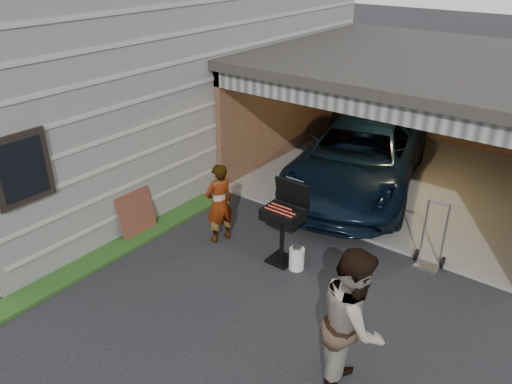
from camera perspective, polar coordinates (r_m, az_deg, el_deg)
ground at (r=7.78m, az=-7.77°, el=-13.66°), size 80.00×80.00×0.00m
house at (r=13.32m, az=-15.15°, el=16.05°), size 7.00×11.00×5.50m
groundcover_strip at (r=8.83m, az=-23.14°, el=-10.13°), size 0.50×8.00×0.06m
garage at (r=11.84m, az=18.59°, el=9.93°), size 6.80×6.30×2.90m
minivan at (r=11.19m, az=11.64°, el=3.66°), size 3.72×5.74×1.47m
woman at (r=9.06m, az=-4.24°, el=-1.30°), size 0.52×0.64×1.53m
man at (r=6.14m, az=11.02°, el=-14.50°), size 1.10×1.21×2.02m
bbq_grill at (r=8.40m, az=3.16°, el=-2.88°), size 0.66×0.58×1.46m
propane_tank at (r=8.56m, az=4.67°, el=-7.60°), size 0.29×0.29×0.39m
plywood_panel at (r=9.66m, az=-13.53°, el=-2.42°), size 0.22×0.78×0.86m
hand_truck at (r=9.09m, az=19.23°, el=-6.67°), size 0.51×0.40×1.22m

